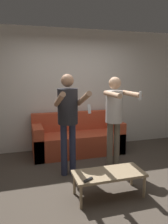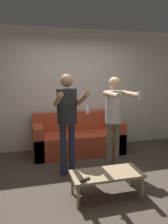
% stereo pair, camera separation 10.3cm
% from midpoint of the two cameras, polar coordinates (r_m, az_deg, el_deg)
% --- Properties ---
extents(ground_plane, '(14.00, 14.00, 0.00)m').
position_cam_midpoint_polar(ground_plane, '(3.70, 4.42, -17.95)').
color(ground_plane, '#4C4238').
extents(wall_back, '(6.40, 0.06, 2.70)m').
position_cam_midpoint_polar(wall_back, '(5.03, -2.21, 5.75)').
color(wall_back, silver).
rests_on(wall_back, ground_plane).
extents(couch, '(1.93, 0.76, 0.87)m').
position_cam_midpoint_polar(couch, '(4.84, -0.93, -7.06)').
color(couch, '#C64C2D').
rests_on(couch, ground_plane).
extents(person_standing_left, '(0.45, 0.79, 1.73)m').
position_cam_midpoint_polar(person_standing_left, '(3.61, -3.59, -0.24)').
color(person_standing_left, '#282D47').
rests_on(person_standing_left, ground_plane).
extents(person_standing_right, '(0.42, 0.73, 1.68)m').
position_cam_midpoint_polar(person_standing_right, '(3.86, 8.66, -0.28)').
color(person_standing_right, '#6B6051').
rests_on(person_standing_right, ground_plane).
extents(coffee_table, '(1.01, 0.45, 0.36)m').
position_cam_midpoint_polar(coffee_table, '(3.23, 6.96, -16.07)').
color(coffee_table, tan).
rests_on(coffee_table, ground_plane).
extents(remote_on_table, '(0.15, 0.11, 0.02)m').
position_cam_midpoint_polar(remote_on_table, '(2.98, 1.41, -17.30)').
color(remote_on_table, black).
rests_on(remote_on_table, coffee_table).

